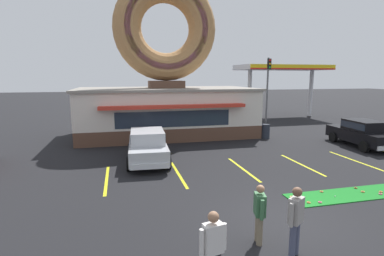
# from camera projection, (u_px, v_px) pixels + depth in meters

# --- Properties ---
(ground_plane) EXTENTS (160.00, 160.00, 0.00)m
(ground_plane) POSITION_uv_depth(u_px,v_px,m) (286.00, 222.00, 8.67)
(ground_plane) COLOR black
(donut_shop_building) EXTENTS (12.30, 6.75, 10.96)m
(donut_shop_building) POSITION_uv_depth(u_px,v_px,m) (166.00, 83.00, 21.08)
(donut_shop_building) COLOR brown
(donut_shop_building) RESTS_ON ground
(putting_mat) EXTENTS (4.40, 1.17, 0.03)m
(putting_mat) POSITION_uv_depth(u_px,v_px,m) (346.00, 195.00, 10.63)
(putting_mat) COLOR #197523
(putting_mat) RESTS_ON ground
(mini_donut_near_left) EXTENTS (0.13, 0.13, 0.04)m
(mini_donut_near_left) POSITION_uv_depth(u_px,v_px,m) (356.00, 188.00, 11.21)
(mini_donut_near_left) COLOR brown
(mini_donut_near_left) RESTS_ON putting_mat
(mini_donut_near_right) EXTENTS (0.13, 0.13, 0.04)m
(mini_donut_near_right) POSITION_uv_depth(u_px,v_px,m) (309.00, 202.00, 9.91)
(mini_donut_near_right) COLOR #D17F47
(mini_donut_near_right) RESTS_ON putting_mat
(mini_donut_mid_left) EXTENTS (0.13, 0.13, 0.04)m
(mini_donut_mid_left) POSITION_uv_depth(u_px,v_px,m) (292.00, 197.00, 10.38)
(mini_donut_mid_left) COLOR #E5C666
(mini_donut_mid_left) RESTS_ON putting_mat
(mini_donut_mid_centre) EXTENTS (0.13, 0.13, 0.04)m
(mini_donut_mid_centre) POSITION_uv_depth(u_px,v_px,m) (381.00, 194.00, 10.63)
(mini_donut_mid_centre) COLOR #D8667F
(mini_donut_mid_centre) RESTS_ON putting_mat
(mini_donut_mid_right) EXTENTS (0.13, 0.13, 0.04)m
(mini_donut_mid_right) POSITION_uv_depth(u_px,v_px,m) (320.00, 202.00, 9.94)
(mini_donut_mid_right) COLOR #D8667F
(mini_donut_mid_right) RESTS_ON putting_mat
(mini_donut_far_left) EXTENTS (0.13, 0.13, 0.04)m
(mini_donut_far_left) POSITION_uv_depth(u_px,v_px,m) (322.00, 192.00, 10.85)
(mini_donut_far_left) COLOR #D17F47
(mini_donut_far_left) RESTS_ON putting_mat
(mini_donut_far_centre) EXTENTS (0.13, 0.13, 0.04)m
(mini_donut_far_centre) POSITION_uv_depth(u_px,v_px,m) (363.00, 192.00, 10.84)
(mini_donut_far_centre) COLOR #D17F47
(mini_donut_far_centre) RESTS_ON putting_mat
(mini_donut_far_right) EXTENTS (0.13, 0.13, 0.04)m
(mini_donut_far_right) POSITION_uv_depth(u_px,v_px,m) (381.00, 192.00, 10.82)
(mini_donut_far_right) COLOR #D17F47
(mini_donut_far_right) RESTS_ON putting_mat
(golf_ball) EXTENTS (0.04, 0.04, 0.04)m
(golf_ball) POSITION_uv_depth(u_px,v_px,m) (335.00, 196.00, 10.43)
(golf_ball) COLOR white
(golf_ball) RESTS_ON putting_mat
(car_black) EXTENTS (2.18, 4.65, 1.60)m
(car_black) POSITION_uv_depth(u_px,v_px,m) (362.00, 132.00, 17.92)
(car_black) COLOR black
(car_black) RESTS_ON ground
(car_silver) EXTENTS (2.16, 4.64, 1.60)m
(car_silver) POSITION_uv_depth(u_px,v_px,m) (148.00, 145.00, 14.66)
(car_silver) COLOR #B2B5BA
(car_silver) RESTS_ON ground
(pedestrian_blue_sweater_man) EXTENTS (0.51, 0.41, 1.69)m
(pedestrian_blue_sweater_man) POSITION_uv_depth(u_px,v_px,m) (296.00, 218.00, 6.92)
(pedestrian_blue_sweater_man) COLOR #474C66
(pedestrian_blue_sweater_man) RESTS_ON ground
(pedestrian_hooded_kid) EXTENTS (0.58, 0.32, 1.66)m
(pedestrian_hooded_kid) POSITION_uv_depth(u_px,v_px,m) (213.00, 247.00, 5.77)
(pedestrian_hooded_kid) COLOR #232328
(pedestrian_hooded_kid) RESTS_ON ground
(pedestrian_leather_jacket_man) EXTENTS (0.32, 0.58, 1.54)m
(pedestrian_leather_jacket_man) POSITION_uv_depth(u_px,v_px,m) (259.00, 212.00, 7.46)
(pedestrian_leather_jacket_man) COLOR #7F7056
(pedestrian_leather_jacket_man) RESTS_ON ground
(trash_bin) EXTENTS (0.57, 0.57, 0.97)m
(trash_bin) POSITION_uv_depth(u_px,v_px,m) (266.00, 131.00, 20.34)
(trash_bin) COLOR #232833
(trash_bin) RESTS_ON ground
(traffic_light_pole) EXTENTS (0.28, 0.47, 5.80)m
(traffic_light_pole) POSITION_uv_depth(u_px,v_px,m) (268.00, 82.00, 26.64)
(traffic_light_pole) COLOR #595B60
(traffic_light_pole) RESTS_ON ground
(gas_station_canopy) EXTENTS (9.00, 4.46, 5.30)m
(gas_station_canopy) POSITION_uv_depth(u_px,v_px,m) (282.00, 69.00, 30.37)
(gas_station_canopy) COLOR silver
(gas_station_canopy) RESTS_ON ground
(parking_stripe_far_left) EXTENTS (0.12, 3.60, 0.01)m
(parking_stripe_far_left) POSITION_uv_depth(u_px,v_px,m) (107.00, 179.00, 12.25)
(parking_stripe_far_left) COLOR yellow
(parking_stripe_far_left) RESTS_ON ground
(parking_stripe_left) EXTENTS (0.12, 3.60, 0.01)m
(parking_stripe_left) POSITION_uv_depth(u_px,v_px,m) (178.00, 174.00, 12.95)
(parking_stripe_left) COLOR yellow
(parking_stripe_left) RESTS_ON ground
(parking_stripe_mid_left) EXTENTS (0.12, 3.60, 0.01)m
(parking_stripe_mid_left) POSITION_uv_depth(u_px,v_px,m) (243.00, 169.00, 13.64)
(parking_stripe_mid_left) COLOR yellow
(parking_stripe_mid_left) RESTS_ON ground
(parking_stripe_centre) EXTENTS (0.12, 3.60, 0.01)m
(parking_stripe_centre) POSITION_uv_depth(u_px,v_px,m) (301.00, 164.00, 14.34)
(parking_stripe_centre) COLOR yellow
(parking_stripe_centre) RESTS_ON ground
(parking_stripe_mid_right) EXTENTS (0.12, 3.60, 0.01)m
(parking_stripe_mid_right) POSITION_uv_depth(u_px,v_px,m) (354.00, 160.00, 15.03)
(parking_stripe_mid_right) COLOR yellow
(parking_stripe_mid_right) RESTS_ON ground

